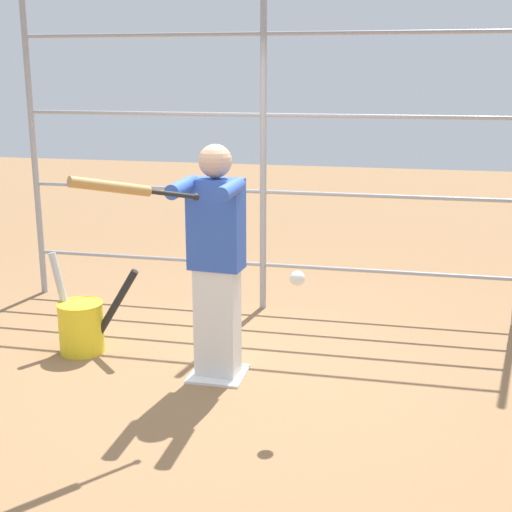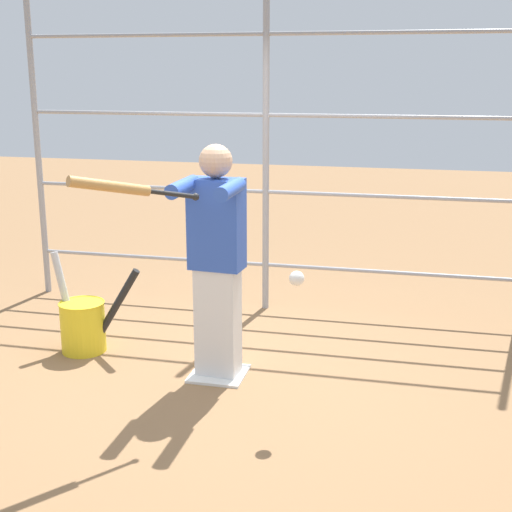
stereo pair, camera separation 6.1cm
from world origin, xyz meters
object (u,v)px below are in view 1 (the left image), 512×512
baseball_bat_swinging (122,188)px  bat_bucket (82,325)px  softball_in_flight (297,278)px  batter (216,256)px

baseball_bat_swinging → bat_bucket: (0.86, -1.06, -1.30)m
baseball_bat_swinging → softball_in_flight: (-0.99, -0.36, -0.59)m
bat_bucket → batter: bearing=169.2°
bat_bucket → baseball_bat_swinging: bearing=129.0°
baseball_bat_swinging → bat_bucket: baseball_bat_swinging is taller
baseball_bat_swinging → bat_bucket: size_ratio=0.86×
baseball_bat_swinging → bat_bucket: 1.88m
batter → bat_bucket: 1.39m
batter → softball_in_flight: bearing=144.4°
batter → softball_in_flight: batter is taller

